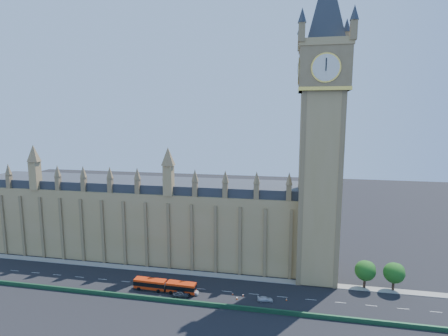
% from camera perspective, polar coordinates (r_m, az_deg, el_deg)
% --- Properties ---
extents(ground, '(400.00, 400.00, 0.00)m').
position_cam_1_polar(ground, '(111.24, -5.96, -18.85)').
color(ground, black).
rests_on(ground, ground).
extents(palace_westminster, '(120.00, 20.00, 28.00)m').
position_cam_1_polar(palace_westminster, '(133.74, -13.63, -7.86)').
color(palace_westminster, '#A5894F').
rests_on(palace_westminster, ground).
extents(elizabeth_tower, '(20.59, 20.59, 105.00)m').
position_cam_1_polar(elizabeth_tower, '(108.61, 15.76, 10.06)').
color(elizabeth_tower, '#A5894F').
rests_on(elizabeth_tower, ground).
extents(bridge_parapet, '(160.00, 0.60, 1.20)m').
position_cam_1_polar(bridge_parapet, '(103.43, -7.53, -20.76)').
color(bridge_parapet, '#1E4C2D').
rests_on(bridge_parapet, ground).
extents(kerb_north, '(160.00, 3.00, 0.16)m').
position_cam_1_polar(kerb_north, '(119.36, -4.57, -16.78)').
color(kerb_north, gray).
rests_on(kerb_north, ground).
extents(tree_east_near, '(6.00, 6.00, 8.50)m').
position_cam_1_polar(tree_east_near, '(116.02, 22.17, -15.18)').
color(tree_east_near, '#382619').
rests_on(tree_east_near, ground).
extents(tree_east_far, '(6.00, 6.00, 8.50)m').
position_cam_1_polar(tree_east_far, '(117.84, 26.12, -15.05)').
color(tree_east_far, '#382619').
rests_on(tree_east_far, ground).
extents(red_bus, '(18.90, 3.49, 3.20)m').
position_cam_1_polar(red_bus, '(109.40, -9.65, -18.43)').
color(red_bus, red).
rests_on(red_bus, ground).
extents(car_grey, '(4.89, 2.37, 1.61)m').
position_cam_1_polar(car_grey, '(106.33, -7.01, -19.75)').
color(car_grey, '#3E4146').
rests_on(car_grey, ground).
extents(car_silver, '(4.63, 1.71, 1.52)m').
position_cam_1_polar(car_silver, '(107.29, -5.49, -19.48)').
color(car_silver, '#999BA0').
rests_on(car_silver, ground).
extents(car_white, '(4.43, 2.16, 1.24)m').
position_cam_1_polar(car_white, '(104.19, 6.75, -20.49)').
color(car_white, silver).
rests_on(car_white, ground).
extents(cone_a, '(0.52, 0.52, 0.65)m').
position_cam_1_polar(cone_a, '(105.47, 10.17, -20.38)').
color(cone_a, black).
rests_on(cone_a, ground).
extents(cone_b, '(0.51, 0.51, 0.68)m').
position_cam_1_polar(cone_b, '(106.24, 3.14, -20.01)').
color(cone_b, black).
rests_on(cone_b, ground).
extents(cone_c, '(0.51, 0.51, 0.63)m').
position_cam_1_polar(cone_c, '(106.90, 1.43, -19.82)').
color(cone_c, black).
rests_on(cone_c, ground).
extents(cone_d, '(0.53, 0.53, 0.79)m').
position_cam_1_polar(cone_d, '(104.57, 2.13, -20.47)').
color(cone_d, black).
rests_on(cone_d, ground).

